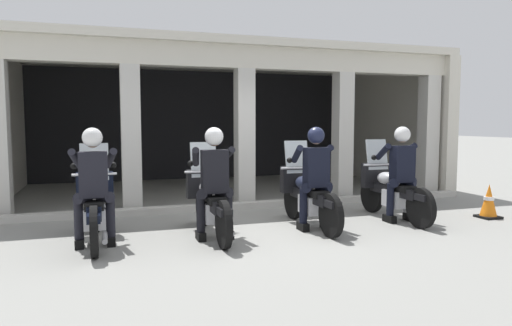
# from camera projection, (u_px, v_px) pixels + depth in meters

# --- Properties ---
(ground_plane) EXTENTS (80.00, 80.00, 0.00)m
(ground_plane) POSITION_uv_depth(u_px,v_px,m) (214.00, 198.00, 10.22)
(ground_plane) COLOR gray
(station_building) EXTENTS (9.94, 5.31, 3.31)m
(station_building) POSITION_uv_depth(u_px,v_px,m) (214.00, 104.00, 11.82)
(station_building) COLOR black
(station_building) RESTS_ON ground
(kerb_strip) EXTENTS (9.44, 0.24, 0.12)m
(kerb_strip) POSITION_uv_depth(u_px,v_px,m) (252.00, 205.00, 8.99)
(kerb_strip) COLOR #B7B5AD
(kerb_strip) RESTS_ON ground
(motorcycle_far_left) EXTENTS (0.62, 2.04, 1.35)m
(motorcycle_far_left) POSITION_uv_depth(u_px,v_px,m) (95.00, 206.00, 6.45)
(motorcycle_far_left) COLOR black
(motorcycle_far_left) RESTS_ON ground
(police_officer_far_left) EXTENTS (0.63, 0.61, 1.58)m
(police_officer_far_left) POSITION_uv_depth(u_px,v_px,m) (94.00, 177.00, 6.14)
(police_officer_far_left) COLOR black
(police_officer_far_left) RESTS_ON ground
(motorcycle_center_left) EXTENTS (0.62, 2.04, 1.35)m
(motorcycle_center_left) POSITION_uv_depth(u_px,v_px,m) (210.00, 201.00, 6.84)
(motorcycle_center_left) COLOR black
(motorcycle_center_left) RESTS_ON ground
(police_officer_center_left) EXTENTS (0.63, 0.61, 1.58)m
(police_officer_center_left) POSITION_uv_depth(u_px,v_px,m) (214.00, 173.00, 6.53)
(police_officer_center_left) COLOR black
(police_officer_center_left) RESTS_ON ground
(motorcycle_center_right) EXTENTS (0.62, 2.04, 1.35)m
(motorcycle_center_right) POSITION_uv_depth(u_px,v_px,m) (307.00, 195.00, 7.42)
(motorcycle_center_right) COLOR black
(motorcycle_center_right) RESTS_ON ground
(police_officer_center_right) EXTENTS (0.63, 0.61, 1.58)m
(police_officer_center_right) POSITION_uv_depth(u_px,v_px,m) (315.00, 169.00, 7.11)
(police_officer_center_right) COLOR black
(police_officer_center_right) RESTS_ON ground
(motorcycle_far_right) EXTENTS (0.62, 2.04, 1.35)m
(motorcycle_far_right) POSITION_uv_depth(u_px,v_px,m) (390.00, 189.00, 8.01)
(motorcycle_far_right) COLOR black
(motorcycle_far_right) RESTS_ON ground
(police_officer_far_right) EXTENTS (0.63, 0.61, 1.58)m
(police_officer_far_right) POSITION_uv_depth(u_px,v_px,m) (401.00, 166.00, 7.70)
(police_officer_far_right) COLOR black
(police_officer_far_right) RESTS_ON ground
(traffic_cone_flank) EXTENTS (0.34, 0.34, 0.59)m
(traffic_cone_flank) POSITION_uv_depth(u_px,v_px,m) (489.00, 201.00, 8.05)
(traffic_cone_flank) COLOR black
(traffic_cone_flank) RESTS_ON ground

